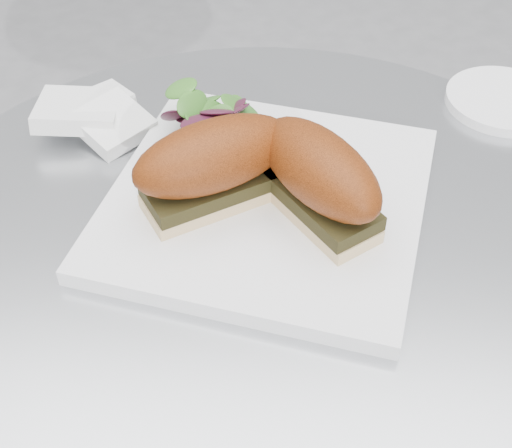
% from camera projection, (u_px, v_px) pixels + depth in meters
% --- Properties ---
extents(table, '(0.70, 0.70, 0.73)m').
position_uv_depth(table, '(262.00, 408.00, 0.78)').
color(table, '#B9BCC1').
rests_on(table, ground).
extents(plate, '(0.33, 0.33, 0.02)m').
position_uv_depth(plate, '(267.00, 200.00, 0.65)').
color(plate, white).
rests_on(plate, table).
extents(sandwich_left, '(0.16, 0.13, 0.08)m').
position_uv_depth(sandwich_left, '(214.00, 164.00, 0.61)').
color(sandwich_left, '#D9C188').
rests_on(sandwich_left, plate).
extents(sandwich_right, '(0.14, 0.15, 0.08)m').
position_uv_depth(sandwich_right, '(319.00, 176.00, 0.60)').
color(sandwich_right, '#D9C188').
rests_on(sandwich_right, plate).
extents(salad, '(0.10, 0.10, 0.05)m').
position_uv_depth(salad, '(215.00, 116.00, 0.69)').
color(salad, '#46882C').
rests_on(salad, plate).
extents(napkin, '(0.13, 0.13, 0.02)m').
position_uv_depth(napkin, '(97.00, 124.00, 0.74)').
color(napkin, white).
rests_on(napkin, table).
extents(saucer, '(0.12, 0.12, 0.01)m').
position_uv_depth(saucer, '(504.00, 100.00, 0.77)').
color(saucer, white).
rests_on(saucer, table).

